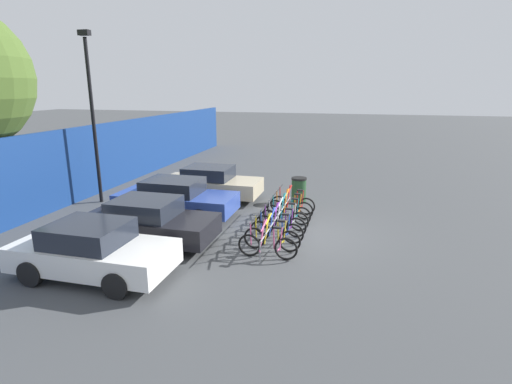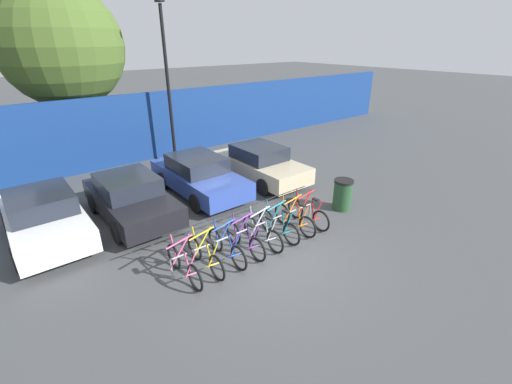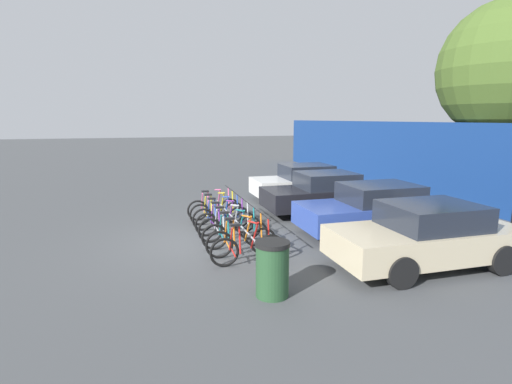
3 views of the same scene
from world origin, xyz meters
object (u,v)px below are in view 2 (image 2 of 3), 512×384
bicycle_red (308,213)px  car_black (131,198)px  lamp_post (167,77)px  bicycle_yellow (205,256)px  bike_rack (250,230)px  tree_behind_hoarding (61,47)px  bicycle_purple (245,239)px  car_beige (260,163)px  trash_bin (343,194)px  bicycle_silver (262,232)px  car_white (45,217)px  car_blue (199,175)px  bicycle_pink (184,265)px  bicycle_orange (294,219)px  bicycle_teal (279,225)px  bicycle_blue (227,247)px

bicycle_red → car_black: size_ratio=0.42×
lamp_post → bicycle_yellow: bearing=-111.7°
bike_rack → lamp_post: lamp_post is taller
car_black → tree_behind_hoarding: tree_behind_hoarding is taller
bicycle_purple → tree_behind_hoarding: 11.75m
bicycle_yellow → car_beige: 6.05m
car_beige → trash_bin: bearing=-82.6°
bicycle_silver → car_black: car_black is taller
car_white → car_beige: bearing=-2.2°
car_blue → tree_behind_hoarding: 8.21m
bike_rack → car_blue: 4.02m
bicycle_silver → tree_behind_hoarding: 11.83m
bicycle_silver → car_black: size_ratio=0.42×
bicycle_yellow → lamp_post: size_ratio=0.25×
car_blue → lamp_post: 5.00m
bike_rack → trash_bin: trash_bin is taller
bicycle_pink → bicycle_yellow: (0.58, 0.00, 0.00)m
bicycle_pink → bicycle_purple: (1.78, 0.00, 0.00)m
bicycle_purple → car_blue: bearing=73.9°
car_white → tree_behind_hoarding: 8.40m
bicycle_yellow → car_black: bearing=96.0°
bike_rack → car_blue: bearing=80.0°
car_black → lamp_post: (3.57, 4.22, 3.02)m
tree_behind_hoarding → car_black: bearing=-92.7°
bicycle_pink → bicycle_orange: 3.61m
lamp_post → car_black: bearing=-130.3°
bicycle_orange → car_black: (-3.43, 3.75, 0.31)m
bicycle_orange → car_beige: size_ratio=0.41×
bicycle_yellow → tree_behind_hoarding: (-0.08, 10.77, 4.52)m
car_white → bicycle_orange: bearing=-34.8°
bicycle_teal → lamp_post: 8.68m
bicycle_purple → bicycle_red: 2.39m
bicycle_purple → bicycle_teal: size_ratio=1.00×
bicycle_blue → bicycle_red: 2.97m
trash_bin → bicycle_teal: bearing=-179.6°
bicycle_blue → bicycle_silver: 1.18m
bike_rack → lamp_post: bearing=78.0°
lamp_post → tree_behind_hoarding: 4.44m
bicycle_teal → bicycle_orange: size_ratio=1.00×
bicycle_orange → car_white: size_ratio=0.43×
car_black → car_blue: size_ratio=0.93×
trash_bin → car_beige: bearing=97.4°
bicycle_yellow → bicycle_silver: (1.80, 0.00, 0.00)m
car_white → lamp_post: size_ratio=0.60×
bicycle_silver → car_white: (-4.53, 4.00, 0.31)m
trash_bin → tree_behind_hoarding: size_ratio=0.14×
bicycle_pink → bicycle_orange: bearing=-3.3°
bike_rack → tree_behind_hoarding: bearing=98.5°
bicycle_orange → lamp_post: (0.14, 7.97, 3.34)m
bicycle_pink → bicycle_red: size_ratio=1.00×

